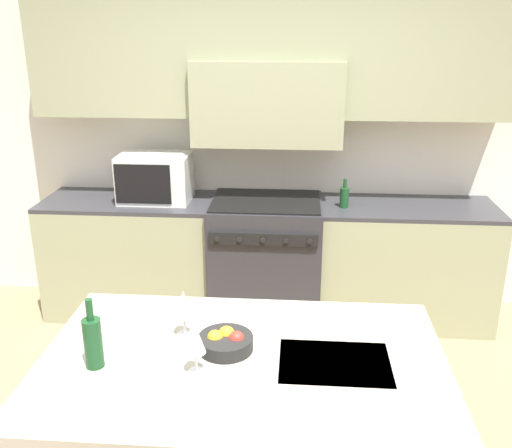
{
  "coord_description": "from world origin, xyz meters",
  "views": [
    {
      "loc": [
        0.23,
        -2.3,
        2.21
      ],
      "look_at": [
        0.02,
        0.56,
        1.19
      ],
      "focal_mm": 40.0,
      "sensor_mm": 36.0,
      "label": 1
    }
  ],
  "objects_px": {
    "microwave": "(155,178)",
    "oil_bottle_on_counter": "(344,197)",
    "fruit_bowl": "(226,341)",
    "range_stove": "(266,259)",
    "wine_glass_near": "(195,340)",
    "wine_bottle": "(93,341)",
    "wine_glass_far": "(184,305)"
  },
  "relations": [
    {
      "from": "wine_glass_far",
      "to": "wine_bottle",
      "type": "bearing_deg",
      "value": -140.0
    },
    {
      "from": "fruit_bowl",
      "to": "oil_bottle_on_counter",
      "type": "height_order",
      "value": "oil_bottle_on_counter"
    },
    {
      "from": "wine_bottle",
      "to": "fruit_bowl",
      "type": "height_order",
      "value": "wine_bottle"
    },
    {
      "from": "wine_glass_far",
      "to": "oil_bottle_on_counter",
      "type": "xyz_separation_m",
      "value": [
        0.81,
        1.89,
        -0.08
      ]
    },
    {
      "from": "wine_bottle",
      "to": "oil_bottle_on_counter",
      "type": "bearing_deg",
      "value": 62.61
    },
    {
      "from": "wine_glass_near",
      "to": "microwave",
      "type": "bearing_deg",
      "value": 107.5
    },
    {
      "from": "wine_glass_far",
      "to": "fruit_bowl",
      "type": "height_order",
      "value": "wine_glass_far"
    },
    {
      "from": "range_stove",
      "to": "wine_bottle",
      "type": "distance_m",
      "value": 2.33
    },
    {
      "from": "microwave",
      "to": "oil_bottle_on_counter",
      "type": "xyz_separation_m",
      "value": [
        1.41,
        -0.06,
        -0.1
      ]
    },
    {
      "from": "microwave",
      "to": "fruit_bowl",
      "type": "xyz_separation_m",
      "value": [
        0.79,
        -2.05,
        -0.13
      ]
    },
    {
      "from": "wine_glass_near",
      "to": "wine_glass_far",
      "type": "bearing_deg",
      "value": 110.02
    },
    {
      "from": "range_stove",
      "to": "fruit_bowl",
      "type": "distance_m",
      "value": 2.09
    },
    {
      "from": "range_stove",
      "to": "wine_glass_near",
      "type": "height_order",
      "value": "wine_glass_near"
    },
    {
      "from": "wine_glass_near",
      "to": "oil_bottle_on_counter",
      "type": "relative_size",
      "value": 0.99
    },
    {
      "from": "microwave",
      "to": "fruit_bowl",
      "type": "height_order",
      "value": "microwave"
    },
    {
      "from": "fruit_bowl",
      "to": "oil_bottle_on_counter",
      "type": "bearing_deg",
      "value": 72.69
    },
    {
      "from": "range_stove",
      "to": "wine_glass_near",
      "type": "distance_m",
      "value": 2.29
    },
    {
      "from": "wine_glass_far",
      "to": "range_stove",
      "type": "bearing_deg",
      "value": 83.11
    },
    {
      "from": "wine_glass_near",
      "to": "fruit_bowl",
      "type": "relative_size",
      "value": 0.93
    },
    {
      "from": "oil_bottle_on_counter",
      "to": "fruit_bowl",
      "type": "bearing_deg",
      "value": -107.31
    },
    {
      "from": "wine_glass_near",
      "to": "wine_bottle",
      "type": "bearing_deg",
      "value": 178.01
    },
    {
      "from": "range_stove",
      "to": "microwave",
      "type": "relative_size",
      "value": 1.81
    },
    {
      "from": "oil_bottle_on_counter",
      "to": "microwave",
      "type": "bearing_deg",
      "value": 177.46
    },
    {
      "from": "wine_bottle",
      "to": "wine_glass_near",
      "type": "relative_size",
      "value": 1.38
    },
    {
      "from": "wine_bottle",
      "to": "wine_glass_far",
      "type": "bearing_deg",
      "value": 40.0
    },
    {
      "from": "microwave",
      "to": "wine_bottle",
      "type": "xyz_separation_m",
      "value": [
        0.3,
        -2.21,
        -0.05
      ]
    },
    {
      "from": "microwave",
      "to": "wine_bottle",
      "type": "height_order",
      "value": "microwave"
    },
    {
      "from": "microwave",
      "to": "wine_glass_near",
      "type": "distance_m",
      "value": 2.34
    },
    {
      "from": "range_stove",
      "to": "wine_glass_near",
      "type": "bearing_deg",
      "value": -93.51
    },
    {
      "from": "microwave",
      "to": "oil_bottle_on_counter",
      "type": "height_order",
      "value": "microwave"
    },
    {
      "from": "wine_glass_near",
      "to": "fruit_bowl",
      "type": "height_order",
      "value": "wine_glass_near"
    },
    {
      "from": "wine_bottle",
      "to": "fruit_bowl",
      "type": "xyz_separation_m",
      "value": [
        0.49,
        0.16,
        -0.08
      ]
    }
  ]
}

